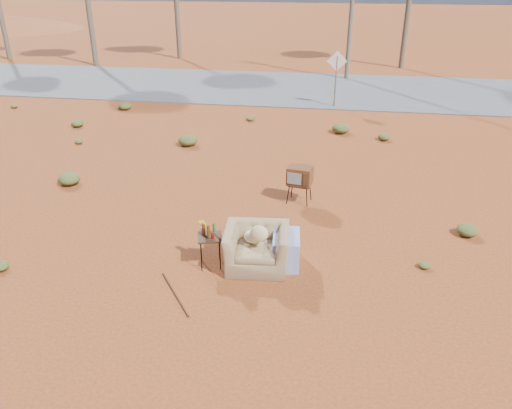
# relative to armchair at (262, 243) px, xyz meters

# --- Properties ---
(ground) EXTENTS (140.00, 140.00, 0.00)m
(ground) POSITION_rel_armchair_xyz_m (-0.36, 0.05, -0.49)
(ground) COLOR brown
(ground) RESTS_ON ground
(highway) EXTENTS (140.00, 7.00, 0.04)m
(highway) POSITION_rel_armchair_xyz_m (-0.36, 15.05, -0.47)
(highway) COLOR #565659
(highway) RESTS_ON ground
(armchair) EXTENTS (1.46, 1.01, 1.05)m
(armchair) POSITION_rel_armchair_xyz_m (0.00, 0.00, 0.00)
(armchair) COLOR olive
(armchair) RESTS_ON ground
(tv_unit) EXTENTS (0.63, 0.55, 0.91)m
(tv_unit) POSITION_rel_armchair_xyz_m (0.47, 2.93, 0.19)
(tv_unit) COLOR black
(tv_unit) RESTS_ON ground
(side_table) EXTENTS (0.54, 0.54, 0.90)m
(side_table) POSITION_rel_armchair_xyz_m (-1.01, -0.14, 0.17)
(side_table) COLOR #352213
(side_table) RESTS_ON ground
(rusty_bar) EXTENTS (0.85, 1.15, 0.04)m
(rusty_bar) POSITION_rel_armchair_xyz_m (-1.37, -1.19, -0.47)
(rusty_bar) COLOR #4B2514
(rusty_bar) RESTS_ON ground
(road_sign) EXTENTS (0.78, 0.06, 2.19)m
(road_sign) POSITION_rel_armchair_xyz_m (1.14, 12.05, 1.01)
(road_sign) COLOR brown
(road_sign) RESTS_ON ground
(scrub_patch) EXTENTS (17.49, 8.07, 0.33)m
(scrub_patch) POSITION_rel_armchair_xyz_m (-1.19, 4.46, -0.35)
(scrub_patch) COLOR #4F5826
(scrub_patch) RESTS_ON ground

